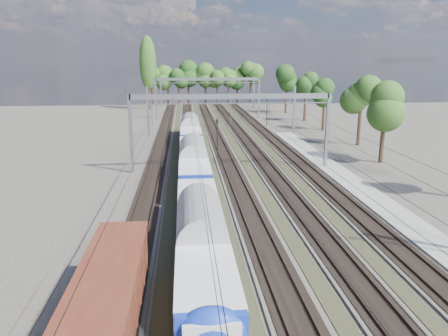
{
  "coord_description": "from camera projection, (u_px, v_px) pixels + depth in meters",
  "views": [
    {
      "loc": [
        -5.38,
        -20.06,
        12.69
      ],
      "look_at": [
        -1.73,
        19.83,
        2.8
      ],
      "focal_mm": 35.0,
      "sensor_mm": 36.0,
      "label": 1
    }
  ],
  "objects": [
    {
      "name": "signal_near",
      "position": [
        217.0,
        134.0,
        56.96
      ],
      "size": [
        0.38,
        0.35,
        5.37
      ],
      "rotation": [
        0.0,
        0.0,
        -0.31
      ],
      "color": "black",
      "rests_on": "ground"
    },
    {
      "name": "tree_belt",
      "position": [
        239.0,
        79.0,
        109.35
      ],
      "size": [
        40.61,
        100.36,
        11.8
      ],
      "color": "black",
      "rests_on": "ground"
    },
    {
      "name": "catenary",
      "position": [
        218.0,
        99.0,
        72.35
      ],
      "size": [
        25.65,
        130.0,
        9.0
      ],
      "color": "slate",
      "rests_on": "ground"
    },
    {
      "name": "platform",
      "position": [
        361.0,
        190.0,
        43.28
      ],
      "size": [
        3.0,
        70.0,
        0.3
      ],
      "primitive_type": "cube",
      "color": "gray",
      "rests_on": "ground"
    },
    {
      "name": "freight_boxcar",
      "position": [
        107.0,
        306.0,
        19.36
      ],
      "size": [
        2.75,
        13.27,
        3.42
      ],
      "color": "black",
      "rests_on": "ground"
    },
    {
      "name": "poplar",
      "position": [
        148.0,
        64.0,
        113.53
      ],
      "size": [
        4.4,
        4.4,
        19.04
      ],
      "color": "black",
      "rests_on": "ground"
    },
    {
      "name": "emu_train",
      "position": [
        193.0,
        157.0,
        46.93
      ],
      "size": [
        3.01,
        63.69,
        4.4
      ],
      "color": "black",
      "rests_on": "ground"
    },
    {
      "name": "signal_far",
      "position": [
        267.0,
        105.0,
        86.26
      ],
      "size": [
        0.44,
        0.41,
        6.41
      ],
      "rotation": [
        0.0,
        0.0,
        0.26
      ],
      "color": "black",
      "rests_on": "ground"
    },
    {
      "name": "ground",
      "position": [
        291.0,
        309.0,
        22.92
      ],
      "size": [
        220.0,
        220.0,
        0.0
      ],
      "primitive_type": "plane",
      "color": "#47423A",
      "rests_on": "ground"
    },
    {
      "name": "worker",
      "position": [
        218.0,
        109.0,
        110.6
      ],
      "size": [
        0.48,
        0.67,
        1.7
      ],
      "primitive_type": "imported",
      "rotation": [
        0.0,
        0.0,
        1.7
      ],
      "color": "black",
      "rests_on": "ground"
    },
    {
      "name": "track_bed",
      "position": [
        220.0,
        146.0,
        66.4
      ],
      "size": [
        21.0,
        130.0,
        0.34
      ],
      "color": "#47423A",
      "rests_on": "ground"
    }
  ]
}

